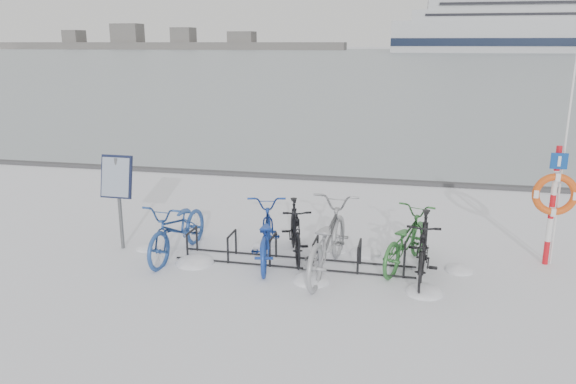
{
  "coord_description": "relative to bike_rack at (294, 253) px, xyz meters",
  "views": [
    {
      "loc": [
        1.78,
        -8.56,
        3.58
      ],
      "look_at": [
        -0.23,
        0.6,
        1.07
      ],
      "focal_mm": 35.0,
      "sensor_mm": 36.0,
      "label": 1
    }
  ],
  "objects": [
    {
      "name": "bike_0",
      "position": [
        -2.03,
        -0.03,
        0.34
      ],
      "size": [
        0.84,
        2.02,
        1.04
      ],
      "primitive_type": "imported",
      "rotation": [
        0.0,
        0.0,
        -0.08
      ],
      "color": "#25478C",
      "rests_on": "ground"
    },
    {
      "name": "ice_sheet",
      "position": [
        0.0,
        155.0,
        -0.17
      ],
      "size": [
        400.0,
        298.0,
        0.02
      ],
      "primitive_type": "cube",
      "color": "#9AA5AE",
      "rests_on": "ground"
    },
    {
      "name": "bike_1",
      "position": [
        -0.5,
        0.04,
        0.32
      ],
      "size": [
        1.04,
        2.01,
        1.01
      ],
      "primitive_type": "imported",
      "rotation": [
        0.0,
        0.0,
        3.34
      ],
      "color": "#183896",
      "rests_on": "ground"
    },
    {
      "name": "info_board",
      "position": [
        -3.15,
        0.02,
        1.04
      ],
      "size": [
        0.57,
        0.23,
        1.7
      ],
      "rotation": [
        0.0,
        0.0,
        -0.02
      ],
      "color": "#595B5E",
      "rests_on": "ground"
    },
    {
      "name": "bike_2",
      "position": [
        -0.05,
        0.35,
        0.32
      ],
      "size": [
        0.92,
        1.72,
        1.0
      ],
      "primitive_type": "imported",
      "rotation": [
        0.0,
        0.0,
        0.29
      ],
      "color": "black",
      "rests_on": "ground"
    },
    {
      "name": "ground",
      "position": [
        0.0,
        0.0,
        -0.18
      ],
      "size": [
        900.0,
        900.0,
        0.0
      ],
      "primitive_type": "plane",
      "color": "white",
      "rests_on": "ground"
    },
    {
      "name": "bike_rack",
      "position": [
        0.0,
        0.0,
        0.0
      ],
      "size": [
        4.0,
        0.48,
        0.46
      ],
      "color": "black",
      "rests_on": "ground"
    },
    {
      "name": "shoreline",
      "position": [
        -122.02,
        260.0,
        2.61
      ],
      "size": [
        180.0,
        12.0,
        9.5
      ],
      "color": "#505050",
      "rests_on": "ground"
    },
    {
      "name": "bike_4",
      "position": [
        1.8,
        0.35,
        0.3
      ],
      "size": [
        1.21,
        1.93,
        0.96
      ],
      "primitive_type": "imported",
      "rotation": [
        0.0,
        0.0,
        2.8
      ],
      "color": "#2F6B30",
      "rests_on": "ground"
    },
    {
      "name": "quay_edge",
      "position": [
        0.0,
        5.9,
        -0.13
      ],
      "size": [
        400.0,
        0.25,
        0.1
      ],
      "primitive_type": "cube",
      "color": "#3F3F42",
      "rests_on": "ground"
    },
    {
      "name": "snow_drifts",
      "position": [
        0.25,
        -0.08,
        -0.18
      ],
      "size": [
        5.81,
        1.95,
        0.22
      ],
      "color": "white",
      "rests_on": "ground"
    },
    {
      "name": "lifebuoy_station",
      "position": [
        4.1,
        0.82,
        1.04
      ],
      "size": [
        0.7,
        0.22,
        3.62
      ],
      "color": "red",
      "rests_on": "ground"
    },
    {
      "name": "bike_5",
      "position": [
        2.08,
        -0.12,
        0.35
      ],
      "size": [
        0.61,
        1.79,
        1.06
      ],
      "primitive_type": "imported",
      "rotation": [
        0.0,
        0.0,
        -0.06
      ],
      "color": "black",
      "rests_on": "ground"
    },
    {
      "name": "bike_3",
      "position": [
        0.57,
        -0.21,
        0.4
      ],
      "size": [
        0.99,
        2.3,
        1.17
      ],
      "primitive_type": "imported",
      "rotation": [
        0.0,
        0.0,
        3.04
      ],
      "color": "#95969B",
      "rests_on": "ground"
    }
  ]
}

